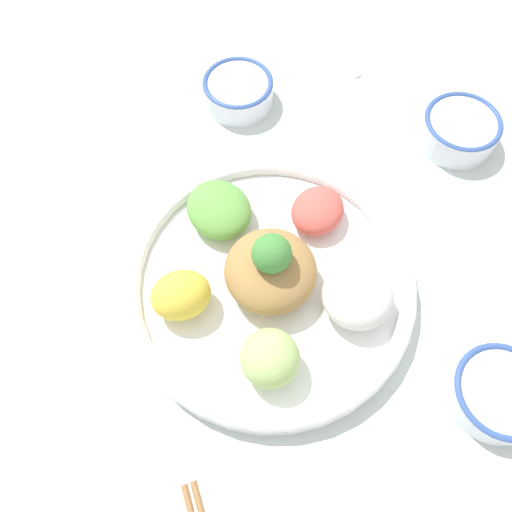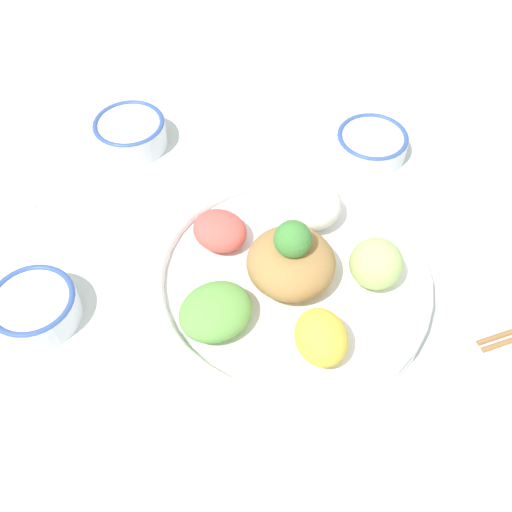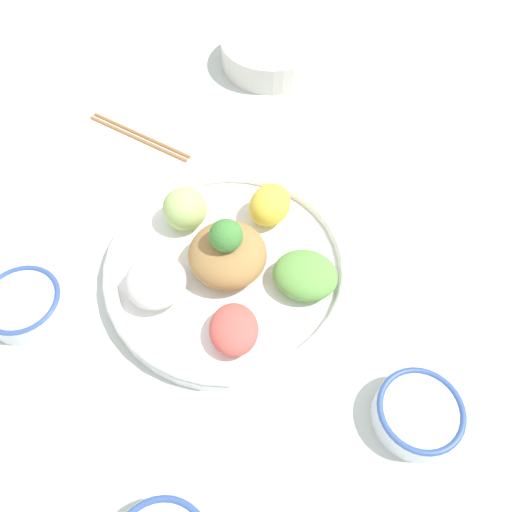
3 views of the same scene
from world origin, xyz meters
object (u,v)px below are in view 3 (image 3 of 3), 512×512
Objects in this scene: serving_spoon_main at (53,458)px; chopsticks_pair_near at (139,136)px; rice_bowl_blue at (23,304)px; sauce_bowl_dark at (418,413)px; side_serving_bowl at (270,51)px; salad_platter at (230,264)px.

chopsticks_pair_near is at bearing 165.20° from serving_spoon_main.
rice_bowl_blue is at bearing -169.66° from serving_spoon_main.
side_serving_bowl reaches higher than sauce_bowl_dark.
serving_spoon_main is (-0.51, -0.15, -0.00)m from chopsticks_pair_near.
rice_bowl_blue is 1.03× the size of sauce_bowl_dark.
rice_bowl_blue is at bearing -77.24° from chopsticks_pair_near.
salad_platter reaches higher than sauce_bowl_dark.
sauce_bowl_dark is 0.71m from side_serving_bowl.
salad_platter is at bearing -28.32° from chopsticks_pair_near.
sauce_bowl_dark reaches higher than serving_spoon_main.
chopsticks_pair_near is (0.20, 0.25, -0.02)m from salad_platter.
salad_platter is at bearing 68.33° from sauce_bowl_dark.
sauce_bowl_dark is 0.49× the size of chopsticks_pair_near.
sauce_bowl_dark is 0.43m from serving_spoon_main.
rice_bowl_blue is 0.51× the size of chopsticks_pair_near.
sauce_bowl_dark is 0.63m from chopsticks_pair_near.
side_serving_bowl is 1.49× the size of serving_spoon_main.
salad_platter reaches higher than side_serving_bowl.
rice_bowl_blue is 0.35m from chopsticks_pair_near.
side_serving_bowl reaches higher than rice_bowl_blue.
serving_spoon_main is at bearing -179.54° from side_serving_bowl.
rice_bowl_blue reaches higher than chopsticks_pair_near.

